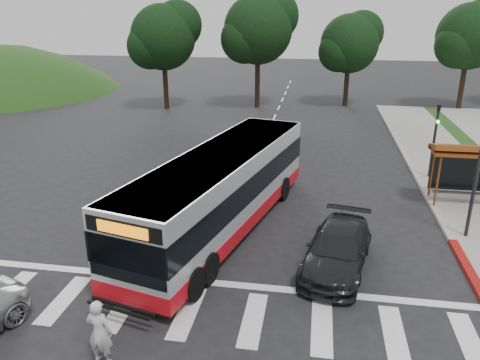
# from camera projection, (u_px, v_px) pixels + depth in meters

# --- Properties ---
(ground) EXTENTS (140.00, 140.00, 0.00)m
(ground) POSITION_uv_depth(u_px,v_px,m) (221.00, 237.00, 18.68)
(ground) COLOR black
(ground) RESTS_ON ground
(sidewalk_east) EXTENTS (4.00, 40.00, 0.12)m
(sidewalk_east) POSITION_uv_depth(u_px,v_px,m) (459.00, 182.00, 24.35)
(sidewalk_east) COLOR gray
(sidewalk_east) RESTS_ON ground
(curb_east) EXTENTS (0.30, 40.00, 0.15)m
(curb_east) POSITION_uv_depth(u_px,v_px,m) (419.00, 180.00, 24.66)
(curb_east) COLOR #9E9991
(curb_east) RESTS_ON ground
(curb_east_red) EXTENTS (0.32, 6.00, 0.15)m
(curb_east_red) POSITION_uv_depth(u_px,v_px,m) (476.00, 283.00, 15.41)
(curb_east_red) COLOR maroon
(curb_east_red) RESTS_ON ground
(crosswalk_ladder) EXTENTS (18.00, 2.60, 0.01)m
(crosswalk_ladder) POSITION_uv_depth(u_px,v_px,m) (187.00, 312.00, 14.05)
(crosswalk_ladder) COLOR silver
(crosswalk_ladder) RESTS_ON ground
(bus_shelter) EXTENTS (4.20, 1.60, 2.86)m
(bus_shelter) POSITION_uv_depth(u_px,v_px,m) (480.00, 157.00, 20.91)
(bus_shelter) COLOR brown
(bus_shelter) RESTS_ON sidewalk_east
(traffic_signal_ne_short) EXTENTS (0.18, 0.37, 4.00)m
(traffic_signal_ne_short) POSITION_uv_depth(u_px,v_px,m) (435.00, 134.00, 24.18)
(traffic_signal_ne_short) COLOR black
(traffic_signal_ne_short) RESTS_ON ground
(tree_ne_a) EXTENTS (6.16, 5.74, 9.30)m
(tree_ne_a) POSITION_uv_depth(u_px,v_px,m) (471.00, 35.00, 39.92)
(tree_ne_a) COLOR black
(tree_ne_a) RESTS_ON parking_lot
(tree_north_a) EXTENTS (6.60, 6.15, 10.17)m
(tree_north_a) POSITION_uv_depth(u_px,v_px,m) (259.00, 28.00, 40.69)
(tree_north_a) COLOR black
(tree_north_a) RESTS_ON ground
(tree_north_b) EXTENTS (5.72, 5.33, 8.43)m
(tree_north_b) POSITION_uv_depth(u_px,v_px,m) (350.00, 43.00, 41.73)
(tree_north_b) COLOR black
(tree_north_b) RESTS_ON ground
(tree_north_c) EXTENTS (6.16, 5.74, 9.30)m
(tree_north_c) POSITION_uv_depth(u_px,v_px,m) (164.00, 36.00, 40.30)
(tree_north_c) COLOR black
(tree_north_c) RESTS_ON ground
(transit_bus) EXTENTS (5.66, 12.95, 3.27)m
(transit_bus) POSITION_uv_depth(u_px,v_px,m) (222.00, 192.00, 18.77)
(transit_bus) COLOR silver
(transit_bus) RESTS_ON ground
(pedestrian) EXTENTS (0.70, 0.49, 1.85)m
(pedestrian) POSITION_uv_depth(u_px,v_px,m) (100.00, 332.00, 11.78)
(pedestrian) COLOR silver
(pedestrian) RESTS_ON ground
(dark_sedan) EXTENTS (2.92, 5.21, 1.43)m
(dark_sedan) POSITION_uv_depth(u_px,v_px,m) (337.00, 249.00, 16.25)
(dark_sedan) COLOR black
(dark_sedan) RESTS_ON ground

